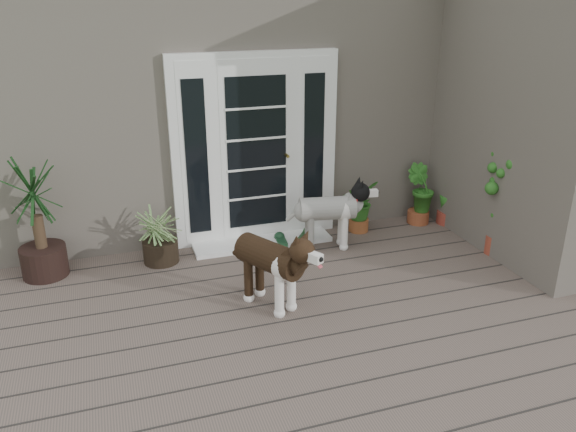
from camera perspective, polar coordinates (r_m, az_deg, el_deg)
name	(u,v)px	position (r m, az deg, el deg)	size (l,w,h in m)	color
deck	(348,337)	(5.09, 6.00, -12.00)	(6.20, 4.60, 0.12)	#6B5B4C
house_main	(231,89)	(8.38, -5.74, 12.55)	(7.40, 4.00, 3.10)	#665E54
house_wing	(556,120)	(6.95, 25.21, 8.71)	(1.60, 2.40, 3.10)	#665E54
door_unit	(256,150)	(6.46, -3.24, 6.64)	(1.90, 0.14, 2.15)	white
door_step	(262,242)	(6.63, -2.59, -2.58)	(1.60, 0.40, 0.05)	white
brindle_dog	(270,270)	(5.23, -1.84, -5.42)	(0.38, 0.88, 0.74)	#311F12
white_dog	(327,219)	(6.41, 3.93, -0.33)	(0.36, 0.84, 0.70)	beige
spider_plant	(159,233)	(6.23, -12.76, -1.67)	(0.63, 0.63, 0.67)	#74925A
yucca	(37,219)	(6.20, -23.83, -0.27)	(0.87, 0.87, 1.25)	black
herb_a	(359,210)	(6.94, 7.14, 0.56)	(0.42, 0.42, 0.53)	#1C6321
herb_b	(419,202)	(7.32, 13.01, 1.35)	(0.37, 0.37, 0.55)	#1B5F20
herb_c	(450,203)	(7.41, 15.92, 1.27)	(0.35, 0.35, 0.54)	#1A5418
sapling	(506,188)	(6.56, 20.99, 2.60)	(0.45, 0.45, 1.53)	#154C1B
clog_left	(281,241)	(6.59, -0.71, -2.51)	(0.15, 0.32, 0.10)	#15361F
clog_right	(306,235)	(6.74, 1.78, -1.95)	(0.15, 0.31, 0.09)	#173918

